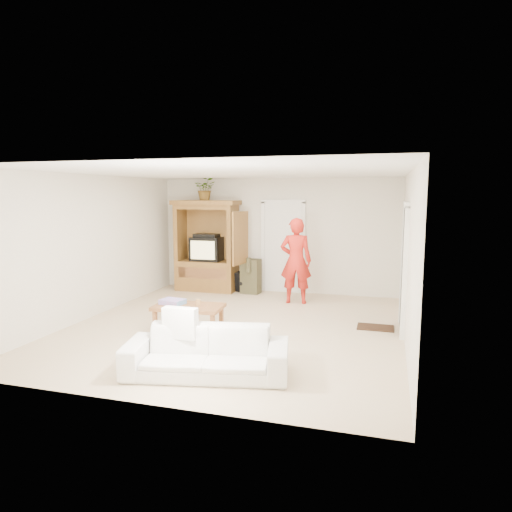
{
  "coord_description": "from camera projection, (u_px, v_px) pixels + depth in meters",
  "views": [
    {
      "loc": [
        2.44,
        -7.14,
        2.26
      ],
      "look_at": [
        0.19,
        0.6,
        1.15
      ],
      "focal_mm": 32.0,
      "sensor_mm": 36.0,
      "label": 1
    }
  ],
  "objects": [
    {
      "name": "backpack_olive",
      "position": [
        251.0,
        276.0,
        10.35
      ],
      "size": [
        0.44,
        0.34,
        0.79
      ],
      "primitive_type": null,
      "rotation": [
        0.0,
        0.0,
        -0.1
      ],
      "color": "#47442B",
      "rests_on": "floor"
    },
    {
      "name": "plant",
      "position": [
        205.0,
        189.0,
        10.4
      ],
      "size": [
        0.56,
        0.51,
        0.52
      ],
      "primitive_type": "imported",
      "rotation": [
        0.0,
        0.0,
        0.26
      ],
      "color": "#4C7238",
      "rests_on": "armoire"
    },
    {
      "name": "doormat",
      "position": [
        375.0,
        327.0,
        7.71
      ],
      "size": [
        0.6,
        0.4,
        0.02
      ],
      "primitive_type": "cube",
      "color": "#382316",
      "rests_on": "floor"
    },
    {
      "name": "man",
      "position": [
        296.0,
        261.0,
        9.37
      ],
      "size": [
        0.69,
        0.49,
        1.77
      ],
      "primitive_type": "imported",
      "rotation": [
        0.0,
        0.0,
        3.25
      ],
      "color": "red",
      "rests_on": "floor"
    },
    {
      "name": "candle",
      "position": [
        198.0,
        302.0,
        7.55
      ],
      "size": [
        0.08,
        0.08,
        0.1
      ],
      "primitive_type": "cylinder",
      "color": "tan",
      "rests_on": "coffee_table"
    },
    {
      "name": "wall_right",
      "position": [
        408.0,
        258.0,
        6.84
      ],
      "size": [
        0.0,
        6.0,
        6.0
      ],
      "primitive_type": "plane",
      "rotation": [
        1.57,
        0.0,
        -1.57
      ],
      "color": "silver",
      "rests_on": "floor"
    },
    {
      "name": "armoire",
      "position": [
        208.0,
        252.0,
        10.62
      ],
      "size": [
        1.82,
        1.14,
        2.1
      ],
      "color": "olive",
      "rests_on": "floor"
    },
    {
      "name": "wall_left",
      "position": [
        93.0,
        246.0,
        8.36
      ],
      "size": [
        0.0,
        6.0,
        6.0
      ],
      "primitive_type": "plane",
      "rotation": [
        1.57,
        0.0,
        1.57
      ],
      "color": "silver",
      "rests_on": "floor"
    },
    {
      "name": "wall_front",
      "position": [
        142.0,
        286.0,
        4.75
      ],
      "size": [
        5.5,
        0.0,
        5.5
      ],
      "primitive_type": "plane",
      "rotation": [
        -1.57,
        0.0,
        0.0
      ],
      "color": "silver",
      "rests_on": "floor"
    },
    {
      "name": "wall_back",
      "position": [
        277.0,
        235.0,
        10.46
      ],
      "size": [
        5.5,
        0.0,
        5.5
      ],
      "primitive_type": "plane",
      "rotation": [
        1.57,
        0.0,
        0.0
      ],
      "color": "silver",
      "rests_on": "floor"
    },
    {
      "name": "doorway_right",
      "position": [
        404.0,
        270.0,
        7.46
      ],
      "size": [
        0.05,
        0.9,
        2.04
      ],
      "primitive_type": "cube",
      "color": "black",
      "rests_on": "floor"
    },
    {
      "name": "coffee_table",
      "position": [
        188.0,
        308.0,
        7.56
      ],
      "size": [
        1.17,
        0.69,
        0.42
      ],
      "rotation": [
        0.0,
        0.0,
        0.06
      ],
      "color": "brown",
      "rests_on": "floor"
    },
    {
      "name": "framed_picture",
      "position": [
        404.0,
        229.0,
        8.61
      ],
      "size": [
        0.03,
        0.6,
        0.48
      ],
      "primitive_type": "cube",
      "color": "black",
      "rests_on": "wall_right"
    },
    {
      "name": "door_back",
      "position": [
        283.0,
        248.0,
        10.42
      ],
      "size": [
        0.85,
        0.05,
        2.04
      ],
      "primitive_type": "cube",
      "color": "white",
      "rests_on": "floor"
    },
    {
      "name": "backpack_black",
      "position": [
        244.0,
        283.0,
        10.49
      ],
      "size": [
        0.4,
        0.29,
        0.45
      ],
      "primitive_type": null,
      "rotation": [
        0.0,
        0.0,
        -0.24
      ],
      "color": "black",
      "rests_on": "floor"
    },
    {
      "name": "sofa",
      "position": [
        207.0,
        352.0,
        5.69
      ],
      "size": [
        2.14,
        1.18,
        0.59
      ],
      "primitive_type": "imported",
      "rotation": [
        0.0,
        0.0,
        0.2
      ],
      "color": "silver",
      "rests_on": "floor"
    },
    {
      "name": "floor",
      "position": [
        235.0,
        327.0,
        7.78
      ],
      "size": [
        6.0,
        6.0,
        0.0
      ],
      "primitive_type": "plane",
      "color": "tan",
      "rests_on": "ground"
    },
    {
      "name": "towel",
      "position": [
        173.0,
        302.0,
        7.63
      ],
      "size": [
        0.42,
        0.34,
        0.08
      ],
      "primitive_type": "cube",
      "rotation": [
        0.0,
        0.0,
        -0.17
      ],
      "color": "#F652BB",
      "rests_on": "coffee_table"
    },
    {
      "name": "ceiling",
      "position": [
        234.0,
        172.0,
        7.42
      ],
      "size": [
        6.0,
        6.0,
        0.0
      ],
      "primitive_type": "plane",
      "rotation": [
        3.14,
        0.0,
        0.0
      ],
      "color": "white",
      "rests_on": "floor"
    }
  ]
}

